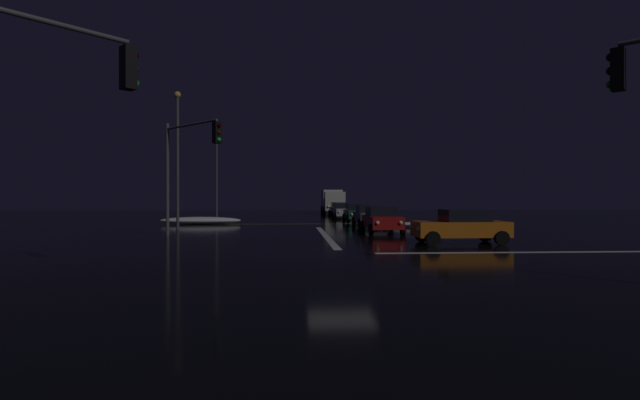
{
  "coord_description": "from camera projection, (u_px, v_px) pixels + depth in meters",
  "views": [
    {
      "loc": [
        -1.85,
        -17.51,
        2.12
      ],
      "look_at": [
        -0.09,
        11.9,
        1.95
      ],
      "focal_mm": 26.29,
      "sensor_mm": 36.0,
      "label": 1
    }
  ],
  "objects": [
    {
      "name": "sedan_gray",
      "position": [
        369.0,
        216.0,
        34.02
      ],
      "size": [
        2.02,
        4.33,
        1.57
      ],
      "color": "slate",
      "rests_on": "ground"
    },
    {
      "name": "traffic_signal_sw",
      "position": [
        20.0,
        93.0,
        9.68
      ],
      "size": [
        3.19,
        3.19,
        6.2
      ],
      "color": "#4C4C51",
      "rests_on": "ground"
    },
    {
      "name": "streetlamp_left_far",
      "position": [
        217.0,
        165.0,
        46.86
      ],
      "size": [
        0.44,
        0.44,
        9.35
      ],
      "color": "#424247",
      "rests_on": "ground"
    },
    {
      "name": "centre_line_ns",
      "position": [
        315.0,
        224.0,
        37.46
      ],
      "size": [
        22.0,
        0.15,
        0.01
      ],
      "color": "yellow",
      "rests_on": "ground"
    },
    {
      "name": "box_truck",
      "position": [
        332.0,
        201.0,
        59.73
      ],
      "size": [
        2.68,
        8.28,
        3.08
      ],
      "color": "beige",
      "rests_on": "ground"
    },
    {
      "name": "snow_bank_right_curb",
      "position": [
        445.0,
        224.0,
        33.49
      ],
      "size": [
        8.01,
        1.5,
        0.41
      ],
      "color": "white",
      "rests_on": "ground"
    },
    {
      "name": "streetlamp_left_near",
      "position": [
        178.0,
        150.0,
        30.89
      ],
      "size": [
        0.44,
        0.44,
        9.12
      ],
      "color": "#424247",
      "rests_on": "ground"
    },
    {
      "name": "traffic_signal_nw",
      "position": [
        187.0,
        156.0,
        24.45
      ],
      "size": [
        3.52,
        3.52,
        6.19
      ],
      "color": "#4C4C51",
      "rests_on": "ground"
    },
    {
      "name": "sedan_green",
      "position": [
        356.0,
        213.0,
        40.6
      ],
      "size": [
        2.02,
        4.33,
        1.57
      ],
      "color": "#14512D",
      "rests_on": "ground"
    },
    {
      "name": "sedan_orange_crossing",
      "position": [
        461.0,
        226.0,
        21.5
      ],
      "size": [
        4.33,
        2.02,
        1.57
      ],
      "color": "#C66014",
      "rests_on": "ground"
    },
    {
      "name": "sedan_silver",
      "position": [
        343.0,
        211.0,
        46.97
      ],
      "size": [
        2.02,
        4.33,
        1.57
      ],
      "color": "#B7B7BC",
      "rests_on": "ground"
    },
    {
      "name": "ground",
      "position": [
        341.0,
        255.0,
        17.6
      ],
      "size": [
        120.0,
        120.0,
        0.1
      ],
      "primitive_type": "cube",
      "color": "black"
    },
    {
      "name": "snow_bank_left_curb",
      "position": [
        201.0,
        220.0,
        37.08
      ],
      "size": [
        6.33,
        1.5,
        0.58
      ],
      "color": "white",
      "rests_on": "ground"
    },
    {
      "name": "crosswalk_bar_east",
      "position": [
        557.0,
        252.0,
        18.1
      ],
      "size": [
        14.22,
        0.4,
        0.01
      ],
      "color": "white",
      "rests_on": "ground"
    },
    {
      "name": "sedan_red",
      "position": [
        382.0,
        219.0,
        27.89
      ],
      "size": [
        2.02,
        4.33,
        1.57
      ],
      "color": "maroon",
      "rests_on": "ground"
    },
    {
      "name": "stop_line_north",
      "position": [
        326.0,
        236.0,
        25.88
      ],
      "size": [
        0.35,
        14.22,
        0.01
      ],
      "color": "white",
      "rests_on": "ground"
    },
    {
      "name": "sedan_black",
      "position": [
        338.0,
        209.0,
        52.77
      ],
      "size": [
        2.02,
        4.33,
        1.57
      ],
      "color": "black",
      "rests_on": "ground"
    }
  ]
}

